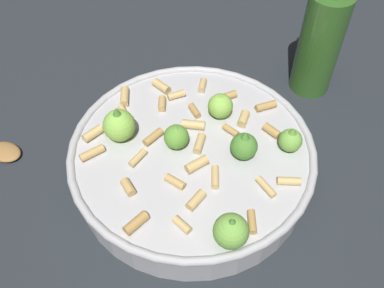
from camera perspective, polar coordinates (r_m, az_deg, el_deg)
The scene contains 3 objects.
ground_plane at distance 0.63m, azimuth 0.00°, elevation -3.87°, with size 2.40×2.40×0.00m, color #23282D.
cooking_pan at distance 0.61m, azimuth 0.03°, elevation -1.92°, with size 0.34×0.34×0.11m.
olive_oil_bottle at distance 0.73m, azimuth 16.62°, elevation 12.93°, with size 0.07×0.07×0.23m.
Camera 1 is at (0.37, 0.02, 0.51)m, focal length 40.36 mm.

